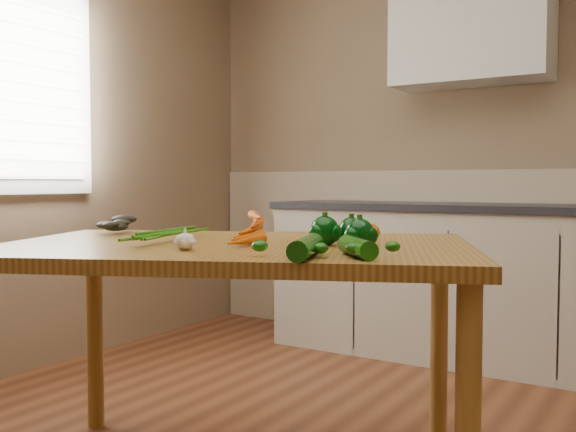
% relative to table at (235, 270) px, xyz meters
% --- Properties ---
extents(room, '(4.04, 5.04, 2.64)m').
position_rel_table_xyz_m(room, '(0.26, -0.05, 0.52)').
color(room, brown).
rests_on(room, ground).
extents(counter_run, '(2.84, 0.64, 1.14)m').
position_rel_table_xyz_m(counter_run, '(0.47, 1.96, -0.27)').
color(counter_run, '#B7AE98').
rests_on(counter_run, ground).
extents(window_blinds, '(0.08, 0.98, 1.18)m').
position_rel_table_xyz_m(window_blinds, '(-1.70, 0.37, 0.82)').
color(window_blinds, silver).
rests_on(window_blinds, room).
extents(table, '(1.80, 1.52, 0.82)m').
position_rel_table_xyz_m(table, '(0.00, 0.00, 0.00)').
color(table, olive).
rests_on(table, ground).
extents(carrot_bunch, '(0.35, 0.31, 0.08)m').
position_rel_table_xyz_m(carrot_bunch, '(-0.04, -0.01, 0.13)').
color(carrot_bunch, '#D65505').
rests_on(carrot_bunch, table).
extents(leafy_greens, '(0.22, 0.20, 0.11)m').
position_rel_table_xyz_m(leafy_greens, '(-0.62, 0.10, 0.15)').
color(leafy_greens, black).
rests_on(leafy_greens, table).
extents(garlic_bulb, '(0.06, 0.06, 0.05)m').
position_rel_table_xyz_m(garlic_bulb, '(0.01, -0.26, 0.12)').
color(garlic_bulb, white).
rests_on(garlic_bulb, table).
extents(pepper_a, '(0.09, 0.09, 0.09)m').
position_rel_table_xyz_m(pepper_a, '(0.29, 0.08, 0.14)').
color(pepper_a, '#023308').
rests_on(pepper_a, table).
extents(pepper_b, '(0.09, 0.09, 0.09)m').
position_rel_table_xyz_m(pepper_b, '(0.34, 0.17, 0.13)').
color(pepper_b, '#023308').
rests_on(pepper_b, table).
extents(pepper_c, '(0.09, 0.09, 0.09)m').
position_rel_table_xyz_m(pepper_c, '(0.43, 0.05, 0.14)').
color(pepper_c, '#023308').
rests_on(pepper_c, table).
extents(tomato_a, '(0.07, 0.07, 0.06)m').
position_rel_table_xyz_m(tomato_a, '(0.21, 0.24, 0.12)').
color(tomato_a, '#980C02').
rests_on(tomato_a, table).
extents(tomato_b, '(0.07, 0.07, 0.06)m').
position_rel_table_xyz_m(tomato_b, '(0.25, 0.34, 0.12)').
color(tomato_b, '#C54B04').
rests_on(tomato_b, table).
extents(tomato_c, '(0.06, 0.06, 0.06)m').
position_rel_table_xyz_m(tomato_c, '(0.34, 0.32, 0.12)').
color(tomato_c, '#C54B04').
rests_on(tomato_c, table).
extents(zucchini_a, '(0.18, 0.18, 0.05)m').
position_rel_table_xyz_m(zucchini_a, '(0.52, -0.14, 0.12)').
color(zucchini_a, '#0B4507').
rests_on(zucchini_a, table).
extents(zucchini_b, '(0.14, 0.26, 0.06)m').
position_rel_table_xyz_m(zucchini_b, '(0.41, -0.23, 0.12)').
color(zucchini_b, '#0B4507').
rests_on(zucchini_b, table).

